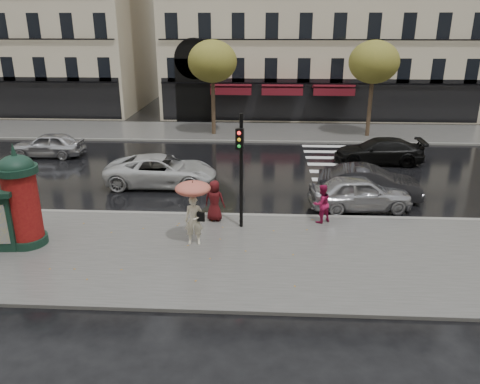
# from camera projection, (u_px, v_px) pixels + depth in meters

# --- Properties ---
(ground) EXTENTS (160.00, 160.00, 0.00)m
(ground) POSITION_uv_depth(u_px,v_px,m) (217.00, 249.00, 16.99)
(ground) COLOR black
(ground) RESTS_ON ground
(near_sidewalk) EXTENTS (90.00, 7.00, 0.12)m
(near_sidewalk) POSITION_uv_depth(u_px,v_px,m) (215.00, 254.00, 16.50)
(near_sidewalk) COLOR #474744
(near_sidewalk) RESTS_ON ground
(far_sidewalk) EXTENTS (90.00, 6.00, 0.12)m
(far_sidewalk) POSITION_uv_depth(u_px,v_px,m) (242.00, 132.00, 34.79)
(far_sidewalk) COLOR #474744
(far_sidewalk) RESTS_ON ground
(near_kerb) EXTENTS (90.00, 0.25, 0.14)m
(near_kerb) POSITION_uv_depth(u_px,v_px,m) (224.00, 215.00, 19.78)
(near_kerb) COLOR slate
(near_kerb) RESTS_ON ground
(far_kerb) EXTENTS (90.00, 0.25, 0.14)m
(far_kerb) POSITION_uv_depth(u_px,v_px,m) (240.00, 141.00, 31.98)
(far_kerb) COLOR slate
(far_kerb) RESTS_ON ground
(zebra_crossing) EXTENTS (3.60, 11.75, 0.01)m
(zebra_crossing) POSITION_uv_depth(u_px,v_px,m) (343.00, 172.00, 25.70)
(zebra_crossing) COLOR silver
(zebra_crossing) RESTS_ON ground
(tree_far_left) EXTENTS (3.40, 3.40, 6.64)m
(tree_far_left) POSITION_uv_depth(u_px,v_px,m) (212.00, 62.00, 32.20)
(tree_far_left) COLOR #38281C
(tree_far_left) RESTS_ON ground
(tree_far_right) EXTENTS (3.40, 3.40, 6.64)m
(tree_far_right) POSITION_uv_depth(u_px,v_px,m) (374.00, 62.00, 31.66)
(tree_far_right) COLOR #38281C
(tree_far_right) RESTS_ON ground
(woman_umbrella) EXTENTS (1.27, 1.27, 2.44)m
(woman_umbrella) POSITION_uv_depth(u_px,v_px,m) (193.00, 202.00, 16.63)
(woman_umbrella) COLOR beige
(woman_umbrella) RESTS_ON near_sidewalk
(woman_red) EXTENTS (0.98, 0.92, 1.60)m
(woman_red) POSITION_uv_depth(u_px,v_px,m) (322.00, 204.00, 18.73)
(woman_red) COLOR maroon
(woman_red) RESTS_ON near_sidewalk
(man_burgundy) EXTENTS (0.92, 0.69, 1.69)m
(man_burgundy) POSITION_uv_depth(u_px,v_px,m) (215.00, 201.00, 18.91)
(man_burgundy) COLOR #440D10
(man_burgundy) RESTS_ON near_sidewalk
(morris_column) EXTENTS (1.41, 1.41, 3.79)m
(morris_column) POSITION_uv_depth(u_px,v_px,m) (21.00, 197.00, 16.54)
(morris_column) COLOR black
(morris_column) RESTS_ON near_sidewalk
(traffic_light) EXTENTS (0.31, 0.44, 4.51)m
(traffic_light) POSITION_uv_depth(u_px,v_px,m) (241.00, 161.00, 17.58)
(traffic_light) COLOR black
(traffic_light) RESTS_ON near_sidewalk
(car_silver) EXTENTS (4.61, 2.26, 1.52)m
(car_silver) POSITION_uv_depth(u_px,v_px,m) (360.00, 193.00, 20.38)
(car_silver) COLOR #A3A3A7
(car_silver) RESTS_ON ground
(car_darkgrey) EXTENTS (4.78, 2.01, 1.54)m
(car_darkgrey) POSITION_uv_depth(u_px,v_px,m) (369.00, 183.00, 21.58)
(car_darkgrey) COLOR black
(car_darkgrey) RESTS_ON ground
(car_white) EXTENTS (5.56, 2.66, 1.53)m
(car_white) POSITION_uv_depth(u_px,v_px,m) (161.00, 171.00, 23.37)
(car_white) COLOR #BBBBBB
(car_white) RESTS_ON ground
(car_black) EXTENTS (5.09, 2.17, 1.46)m
(car_black) POSITION_uv_depth(u_px,v_px,m) (379.00, 151.00, 27.06)
(car_black) COLOR black
(car_black) RESTS_ON ground
(car_far_silver) EXTENTS (4.33, 1.79, 1.47)m
(car_far_silver) POSITION_uv_depth(u_px,v_px,m) (48.00, 145.00, 28.39)
(car_far_silver) COLOR #ACACB1
(car_far_silver) RESTS_ON ground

